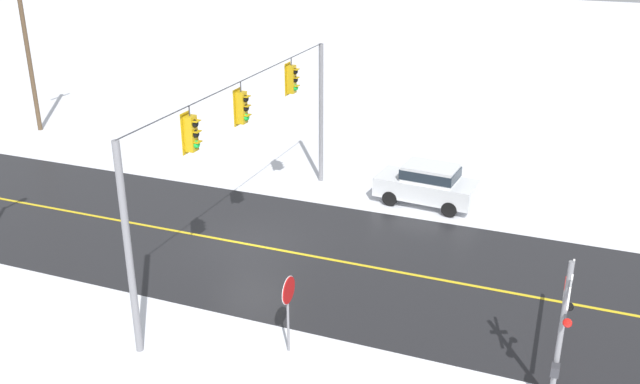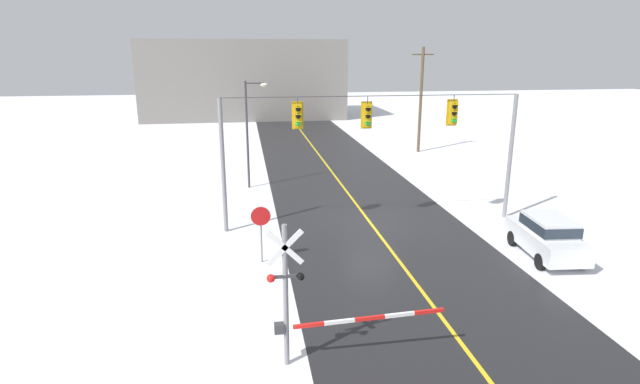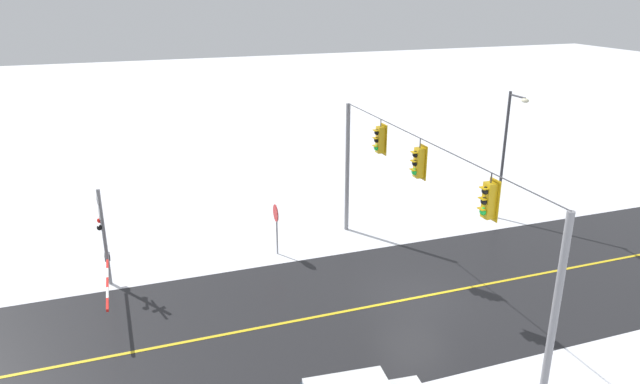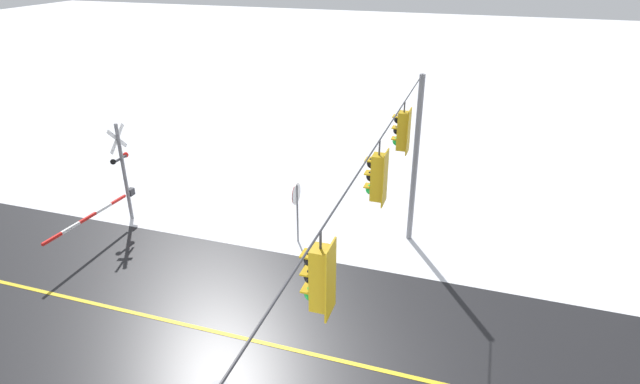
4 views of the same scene
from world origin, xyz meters
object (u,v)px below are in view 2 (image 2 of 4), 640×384
(railroad_crossing, at_px, (303,297))
(utility_pole, at_px, (421,99))
(stop_sign, at_px, (261,222))
(streetlamp_near, at_px, (250,124))
(parked_car_white, at_px, (547,235))

(railroad_crossing, bearing_deg, utility_pole, 65.18)
(stop_sign, distance_m, utility_pole, 25.62)
(streetlamp_near, height_order, utility_pole, utility_pole)
(railroad_crossing, relative_size, parked_car_white, 1.13)
(stop_sign, distance_m, streetlamp_near, 11.97)
(railroad_crossing, bearing_deg, stop_sign, 96.77)
(stop_sign, bearing_deg, railroad_crossing, -83.23)
(stop_sign, distance_m, parked_car_white, 11.65)
(streetlamp_near, bearing_deg, railroad_crossing, -87.14)
(railroad_crossing, bearing_deg, streetlamp_near, 92.86)
(streetlamp_near, relative_size, utility_pole, 0.76)
(utility_pole, bearing_deg, parked_car_white, -96.03)
(railroad_crossing, height_order, utility_pole, utility_pole)
(parked_car_white, relative_size, utility_pole, 0.51)
(railroad_crossing, xyz_separation_m, utility_pole, (13.11, 28.35, 2.42))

